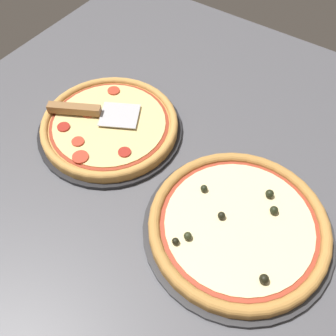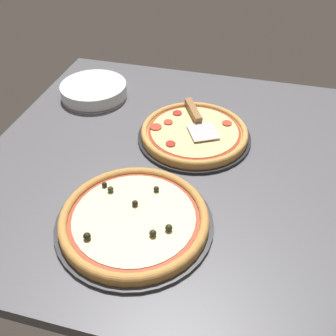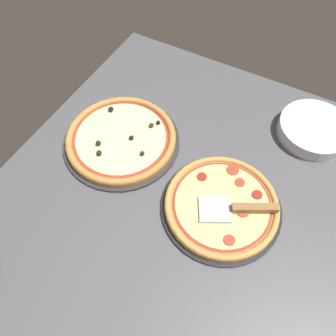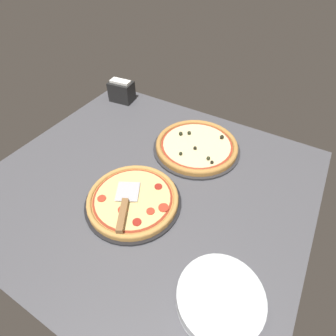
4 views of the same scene
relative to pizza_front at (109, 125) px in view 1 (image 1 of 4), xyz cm
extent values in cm
cube|color=#4C4C51|center=(-1.31, 11.35, -4.14)|extent=(120.59, 110.27, 3.60)
cylinder|color=black|center=(-0.02, 0.01, -1.84)|extent=(34.90, 34.90, 1.00)
cylinder|color=#C68E47|center=(-0.02, 0.01, -0.50)|extent=(32.80, 32.80, 1.68)
torus|color=#C68E47|center=(-0.02, 0.01, 0.34)|extent=(32.80, 32.80, 1.86)
cylinder|color=maroon|center=(-0.02, 0.01, 0.41)|extent=(28.51, 28.51, 0.15)
cylinder|color=#E5C67A|center=(-0.02, 0.01, 0.54)|extent=(26.90, 26.90, 0.40)
cylinder|color=#B73823|center=(8.80, -1.89, 0.94)|extent=(2.89, 2.89, 0.40)
cylinder|color=#B73823|center=(-9.13, -6.03, 0.94)|extent=(3.08, 3.08, 0.40)
cylinder|color=maroon|center=(7.32, -7.76, 0.94)|extent=(2.99, 2.99, 0.40)
cylinder|color=#B73823|center=(0.32, -6.16, 0.94)|extent=(3.45, 3.45, 0.40)
cylinder|color=#B73823|center=(11.85, 1.63, 0.94)|extent=(3.66, 3.66, 0.40)
cylinder|color=maroon|center=(5.26, 8.83, 0.94)|extent=(2.91, 2.91, 0.40)
cylinder|color=#2D2D30|center=(6.58, 38.47, -1.84)|extent=(38.23, 38.23, 1.00)
cylinder|color=#B77F3D|center=(6.58, 38.47, -0.56)|extent=(35.94, 35.94, 1.56)
torus|color=#B77F3D|center=(6.58, 38.47, 0.22)|extent=(35.94, 35.94, 2.27)
cylinder|color=#A33823|center=(6.58, 38.47, 0.30)|extent=(31.24, 31.24, 0.15)
cylinder|color=beige|center=(6.58, 38.47, 0.42)|extent=(29.47, 29.47, 0.40)
sphere|color=black|center=(7.47, 34.87, 1.38)|extent=(1.52, 1.52, 1.52)
sphere|color=black|center=(17.20, 30.47, 1.31)|extent=(1.38, 1.38, 1.38)
sphere|color=#282D19|center=(15.01, 31.81, 1.41)|extent=(1.58, 1.58, 1.58)
sphere|color=black|center=(3.86, 28.66, 1.35)|extent=(1.46, 1.46, 1.46)
sphere|color=black|center=(0.57, 42.88, 1.46)|extent=(1.68, 1.68, 1.68)
sphere|color=black|center=(14.52, 47.50, 1.51)|extent=(1.78, 1.78, 1.78)
sphere|color=black|center=(-2.51, 40.45, 1.49)|extent=(1.73, 1.73, 1.73)
cube|color=#B7B7BC|center=(-2.84, 0.99, 1.39)|extent=(11.36, 11.76, 0.24)
cube|color=olive|center=(2.29, -8.64, 2.27)|extent=(7.97, 12.33, 2.00)
camera|label=1|loc=(45.82, 48.37, 68.44)|focal=42.00mm
camera|label=2|loc=(-17.44, 97.69, 69.91)|focal=42.00mm
camera|label=3|loc=(-44.19, -6.53, 84.06)|focal=35.00mm
camera|label=4|loc=(40.40, -44.00, 74.09)|focal=28.00mm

